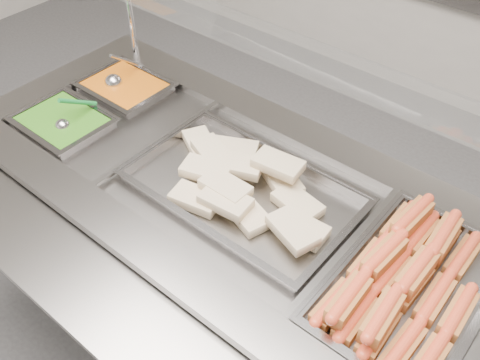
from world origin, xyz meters
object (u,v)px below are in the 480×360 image
Objects in this scene: sneeze_guard at (275,46)px; ladle at (115,81)px; steam_counter at (230,268)px; pan_wraps at (242,193)px; pan_hotdogs at (409,294)px; serving_spoon at (66,122)px.

ladle is at bearing -172.56° from sneeze_guard.
pan_wraps reaches higher than steam_counter.
pan_wraps is at bearing -179.88° from pan_hotdogs.
ladle reaches higher than pan_wraps.
ladle reaches higher than steam_counter.
pan_wraps is (0.05, 0.00, 0.39)m from steam_counter.
pan_hotdogs is 2.90× the size of ladle.
pan_wraps is at bearing 0.12° from steam_counter.
serving_spoon reaches higher than pan_hotdogs.
sneeze_guard is (-0.00, 0.20, 0.74)m from steam_counter.
ladle is (-0.68, 0.12, 0.03)m from pan_wraps.
pan_hotdogs is 0.81× the size of pan_wraps.
pan_hotdogs is at bearing 7.01° from serving_spoon.
sneeze_guard is 0.73m from serving_spoon.
steam_counter is at bearing -179.88° from pan_wraps.
serving_spoon reaches higher than pan_wraps.
pan_wraps is (0.06, -0.20, -0.36)m from sneeze_guard.
steam_counter is at bearing 13.82° from serving_spoon.
ladle is (-0.63, 0.12, 0.42)m from steam_counter.
sneeze_guard is at bearing 90.12° from steam_counter.
sneeze_guard reaches higher than pan_wraps.
steam_counter is 0.76m from ladle.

